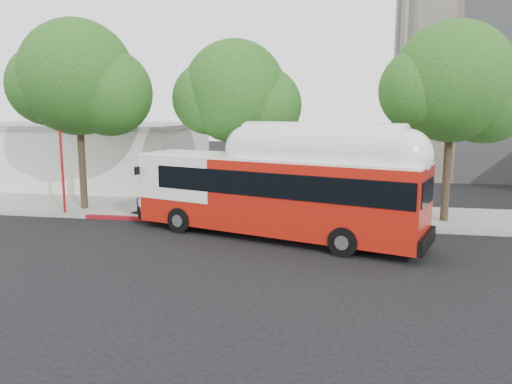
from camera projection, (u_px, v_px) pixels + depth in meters
ground at (227, 248)px, 19.25m from camera, size 120.00×120.00×0.00m
sidewalk at (257, 212)px, 25.55m from camera, size 60.00×5.00×0.15m
curb_strip at (247, 223)px, 23.02m from camera, size 60.00×0.30×0.15m
red_curb_segment at (185, 220)px, 23.55m from camera, size 10.00×0.32×0.16m
street_tree_left at (87, 82)px, 25.04m from camera, size 6.67×5.80×9.74m
street_tree_mid at (243, 96)px, 24.25m from camera, size 5.75×5.00×8.62m
street_tree_right at (462, 87)px, 22.22m from camera, size 6.21×5.40×9.18m
low_commercial_bldg at (79, 154)px, 34.94m from camera, size 16.20×10.20×4.25m
transit_bus at (276, 195)px, 20.46m from camera, size 13.07×6.28×3.85m
signal_pole at (62, 168)px, 24.65m from camera, size 0.13×0.44×4.69m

